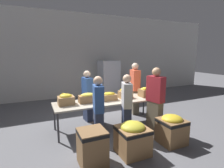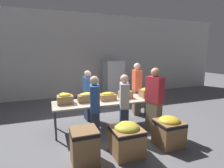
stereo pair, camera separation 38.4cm
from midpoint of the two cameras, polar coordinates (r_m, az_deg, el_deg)
ground_plane at (r=5.31m, az=0.80°, el=-13.56°), size 30.00×30.00×0.00m
wall_back at (r=8.69m, az=-8.59°, el=9.11°), size 16.00×0.08×4.00m
sorting_table at (r=5.06m, az=0.82°, el=-5.86°), size 3.07×0.90×0.79m
banana_box_0 at (r=4.81m, az=-12.92°, el=-4.61°), size 0.41×0.34×0.30m
banana_box_1 at (r=4.89m, az=-6.10°, el=-4.32°), size 0.48×0.30×0.26m
banana_box_2 at (r=5.06m, az=0.74°, el=-3.97°), size 0.47×0.31×0.24m
banana_box_3 at (r=5.29m, az=6.43°, el=-3.12°), size 0.39×0.29×0.30m
banana_box_4 at (r=5.53m, az=13.30°, el=-2.69°), size 0.41×0.33×0.30m
volunteer_0 at (r=5.57m, az=-5.85°, el=-3.85°), size 0.27×0.45×1.60m
volunteer_1 at (r=4.84m, az=15.85°, el=-5.35°), size 0.34×0.51×1.76m
volunteer_2 at (r=6.17m, az=9.83°, el=-1.65°), size 0.34×0.52×1.79m
volunteer_3 at (r=4.54m, az=6.44°, el=-7.09°), size 0.34×0.48×1.60m
volunteer_4 at (r=4.23m, az=-3.02°, el=-8.30°), size 0.30×0.46×1.61m
donation_bin_0 at (r=3.59m, az=-5.80°, el=-19.28°), size 0.51×0.51×0.70m
donation_bin_1 at (r=3.87m, az=7.75°, el=-17.02°), size 0.62×0.62×0.71m
donation_bin_2 at (r=4.43m, az=20.51°, el=-13.97°), size 0.57×0.57×0.70m
pallet_stack_0 at (r=8.40m, az=1.78°, el=1.51°), size 0.93×0.93×1.78m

